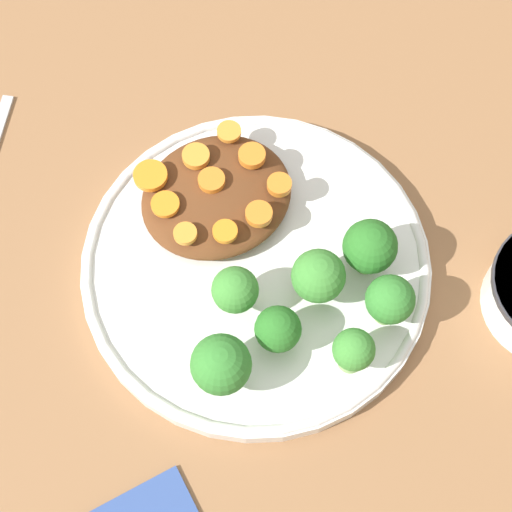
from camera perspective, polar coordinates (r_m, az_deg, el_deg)
name	(u,v)px	position (r m, az deg, el deg)	size (l,w,h in m)	color
ground_plane	(256,271)	(0.70, 0.00, -1.03)	(4.00, 4.00, 0.00)	#8C603D
plate	(256,266)	(0.69, 0.00, -0.69)	(0.28, 0.28, 0.02)	silver
stew_mound	(215,197)	(0.70, -2.77, 3.95)	(0.13, 0.11, 0.03)	#5B3319
broccoli_floret_0	(221,365)	(0.62, -2.34, -7.30)	(0.05, 0.05, 0.06)	#7FA85B
broccoli_floret_1	(318,277)	(0.65, 4.17, -1.39)	(0.04, 0.04, 0.05)	#7FA85B
broccoli_floret_2	(278,330)	(0.64, 1.47, -4.93)	(0.04, 0.04, 0.05)	#759E51
broccoli_floret_3	(353,351)	(0.64, 6.50, -6.32)	(0.03, 0.03, 0.05)	#7FA85B
broccoli_floret_4	(370,247)	(0.66, 7.59, 0.57)	(0.04, 0.04, 0.06)	#759E51
broccoli_floret_5	(235,291)	(0.65, -1.40, -2.32)	(0.04, 0.04, 0.05)	#759E51
broccoli_floret_6	(390,301)	(0.65, 8.91, -2.96)	(0.04, 0.04, 0.05)	#759E51
carrot_slice_0	(229,132)	(0.71, -1.81, 8.29)	(0.02, 0.02, 0.00)	orange
carrot_slice_1	(196,156)	(0.70, -4.03, 6.65)	(0.02, 0.02, 0.01)	orange
carrot_slice_2	(209,182)	(0.69, -3.16, 4.98)	(0.02, 0.02, 0.01)	orange
carrot_slice_3	(279,185)	(0.69, 1.57, 4.78)	(0.02, 0.02, 0.01)	orange
carrot_slice_4	(150,176)	(0.70, -7.05, 5.35)	(0.03, 0.03, 0.01)	orange
carrot_slice_5	(185,234)	(0.67, -4.74, 1.50)	(0.02, 0.02, 0.00)	orange
carrot_slice_6	(225,231)	(0.67, -2.07, 1.65)	(0.02, 0.02, 0.00)	orange
carrot_slice_7	(252,156)	(0.70, -0.27, 6.71)	(0.02, 0.02, 0.01)	orange
carrot_slice_8	(165,204)	(0.68, -6.07, 3.46)	(0.02, 0.02, 0.00)	orange
carrot_slice_9	(259,214)	(0.67, 0.20, 2.82)	(0.02, 0.02, 0.01)	orange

